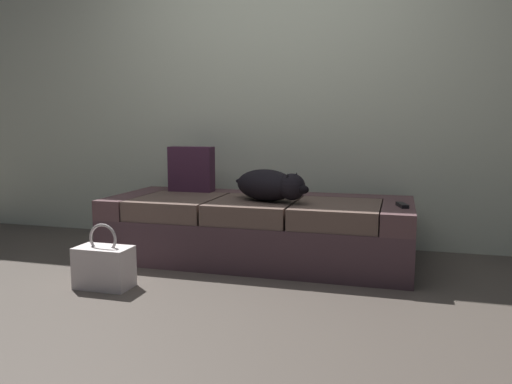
% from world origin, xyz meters
% --- Properties ---
extents(ground_plane, '(10.00, 10.00, 0.00)m').
position_xyz_m(ground_plane, '(0.00, 0.00, 0.00)').
color(ground_plane, '#4F463F').
extents(back_wall, '(6.40, 0.10, 2.80)m').
position_xyz_m(back_wall, '(0.00, 1.72, 1.40)').
color(back_wall, silver).
rests_on(back_wall, ground).
extents(couch, '(2.08, 0.84, 0.43)m').
position_xyz_m(couch, '(0.00, 1.10, 0.22)').
color(couch, '#4A343A').
rests_on(couch, ground).
extents(dog_dark, '(0.59, 0.43, 0.21)m').
position_xyz_m(dog_dark, '(0.11, 1.00, 0.54)').
color(dog_dark, black).
rests_on(dog_dark, couch).
extents(tv_remote, '(0.08, 0.16, 0.02)m').
position_xyz_m(tv_remote, '(0.96, 0.99, 0.44)').
color(tv_remote, black).
rests_on(tv_remote, couch).
extents(throw_pillow, '(0.34, 0.12, 0.34)m').
position_xyz_m(throw_pillow, '(-0.59, 1.32, 0.60)').
color(throw_pillow, '#47253C').
rests_on(throw_pillow, couch).
extents(handbag, '(0.32, 0.18, 0.38)m').
position_xyz_m(handbag, '(-0.69, 0.26, 0.13)').
color(handbag, silver).
rests_on(handbag, ground).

